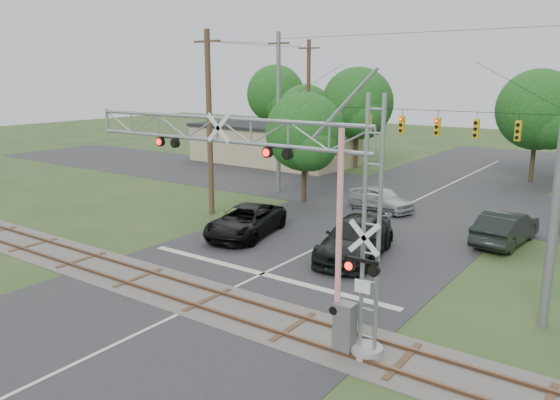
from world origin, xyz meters
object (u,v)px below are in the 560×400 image
Objects in this scene: commercial_building at (274,144)px; traffic_signal_span at (415,122)px; crossing_gantry at (270,185)px; sedan_silver at (381,199)px; pickup_black at (246,221)px; car_dark at (356,239)px.

traffic_signal_span is at bearing -29.02° from commercial_building.
sedan_silver is at bearing 103.23° from crossing_gantry.
pickup_black is (-5.21, -10.29, -4.88)m from traffic_signal_span.
traffic_signal_span is at bearing 50.71° from pickup_black.
car_dark is at bearing -82.58° from traffic_signal_span.
car_dark reaches higher than sedan_silver.
commercial_building reaches higher than sedan_silver.
traffic_signal_span is at bearing 97.48° from crossing_gantry.
sedan_silver is at bearing -152.52° from traffic_signal_span.
commercial_building is at bearing 149.36° from traffic_signal_span.
pickup_black is (-7.63, 8.08, -4.18)m from crossing_gantry.
traffic_signal_span is 3.06× the size of car_dark.
crossing_gantry is 9.34m from car_dark.
traffic_signal_span is 11.19m from car_dark.
car_dark is 0.39× the size of commercial_building.
pickup_black is 6.53m from car_dark.
crossing_gantry reaches higher than pickup_black.
car_dark is at bearing -143.84° from sedan_silver.
sedan_silver is (3.51, 9.41, -0.03)m from pickup_black.
car_dark is 29.43m from commercial_building.
pickup_black is at bearing 177.49° from sedan_silver.
car_dark is at bearing -44.73° from commercial_building.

